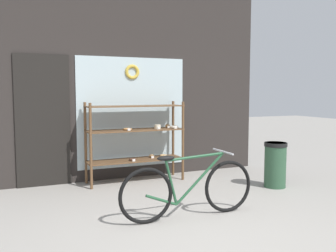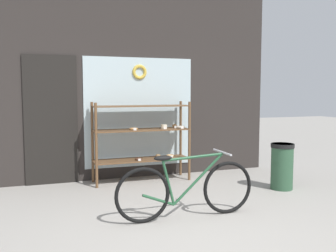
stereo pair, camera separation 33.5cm
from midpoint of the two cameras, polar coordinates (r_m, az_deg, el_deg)
ground_plane at (r=4.07m, az=6.68°, el=-16.63°), size 30.00×30.00×0.00m
storefront_facade at (r=6.54m, az=-5.03°, el=6.46°), size 5.33×0.13×3.39m
display_case at (r=6.28m, az=-2.30°, el=-1.28°), size 1.62×0.45×1.34m
bicycle at (r=4.53m, az=4.93°, el=-9.58°), size 1.75×0.46×0.79m
trash_bin at (r=6.14m, az=18.51°, el=-5.60°), size 0.36×0.36×0.71m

